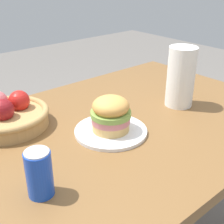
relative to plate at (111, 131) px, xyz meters
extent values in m
cube|color=brown|center=(0.05, 0.04, -0.03)|extent=(1.40, 0.90, 0.04)
cylinder|color=brown|center=(0.67, 0.41, -0.40)|extent=(0.07, 0.07, 0.71)
cylinder|color=white|center=(0.00, 0.00, 0.00)|extent=(0.25, 0.25, 0.01)
cylinder|color=#DBAD60|center=(0.00, 0.00, 0.02)|extent=(0.13, 0.13, 0.03)
cylinder|color=#C67075|center=(0.00, 0.00, 0.05)|extent=(0.13, 0.13, 0.02)
cylinder|color=#84A84C|center=(0.00, 0.00, 0.07)|extent=(0.14, 0.14, 0.02)
ellipsoid|color=#DF9F4D|center=(0.00, 0.00, 0.09)|extent=(0.12, 0.12, 0.07)
cylinder|color=blue|center=(-0.33, -0.12, 0.05)|extent=(0.07, 0.07, 0.12)
cylinder|color=silver|center=(-0.33, -0.12, 0.12)|extent=(0.06, 0.06, 0.00)
cylinder|color=tan|center=(-0.25, 0.27, 0.02)|extent=(0.28, 0.28, 0.05)
torus|color=tan|center=(-0.25, 0.27, 0.04)|extent=(0.29, 0.29, 0.02)
sphere|color=red|center=(-0.19, 0.29, 0.07)|extent=(0.08, 0.08, 0.08)
sphere|color=maroon|center=(-0.27, 0.25, 0.07)|extent=(0.08, 0.08, 0.08)
cylinder|color=white|center=(0.36, 0.00, 0.11)|extent=(0.11, 0.11, 0.24)
camera|label=1|loc=(-0.59, -0.70, 0.52)|focal=48.93mm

